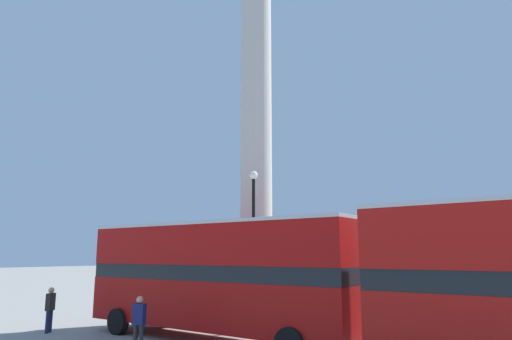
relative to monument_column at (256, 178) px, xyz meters
name	(u,v)px	position (x,y,z in m)	size (l,w,h in m)	color
ground_plane	(256,319)	(0.00, 0.00, -7.02)	(200.00, 200.00, 0.00)	gray
monument_column	(256,178)	(0.00, 0.00, 0.00)	(5.60, 5.60, 23.36)	beige
bus_b	(216,274)	(2.22, -5.59, -4.63)	(11.46, 2.78, 4.30)	#A80F0C
street_lamp	(253,248)	(2.24, -3.24, -3.64)	(0.36, 0.36, 6.66)	black
pedestrian_near_lamp	(50,307)	(-4.37, -8.22, -6.00)	(0.41, 0.50, 1.78)	#192347
pedestrian_by_plinth	(139,320)	(1.55, -8.57, -6.01)	(0.48, 0.25, 1.76)	#28282D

